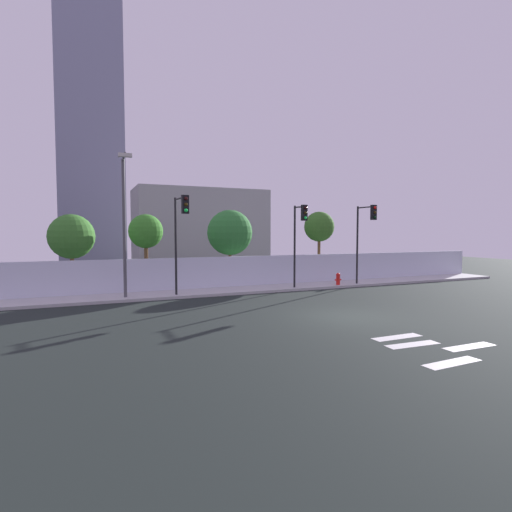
{
  "coord_description": "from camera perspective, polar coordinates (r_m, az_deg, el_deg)",
  "views": [
    {
      "loc": [
        -9.73,
        -13.12,
        3.39
      ],
      "look_at": [
        -1.21,
        6.5,
        2.14
      ],
      "focal_mm": 27.99,
      "sensor_mm": 36.0,
      "label": 1
    }
  ],
  "objects": [
    {
      "name": "traffic_light_center",
      "position": [
        23.26,
        6.27,
        3.97
      ],
      "size": [
        0.37,
        1.14,
        4.82
      ],
      "color": "black",
      "rests_on": "sidewalk"
    },
    {
      "name": "roadside_tree_leftmost",
      "position": [
        24.16,
        -24.87,
        2.51
      ],
      "size": [
        2.46,
        2.46,
        4.41
      ],
      "color": "brown",
      "rests_on": "ground"
    },
    {
      "name": "roadside_tree_midleft",
      "position": [
        24.39,
        -15.48,
        3.35
      ],
      "size": [
        2.01,
        2.01,
        4.48
      ],
      "color": "brown",
      "rests_on": "ground"
    },
    {
      "name": "street_lamp_curbside",
      "position": [
        20.69,
        -18.31,
        5.5
      ],
      "size": [
        0.61,
        2.09,
        6.87
      ],
      "color": "#4C4C51",
      "rests_on": "sidewalk"
    },
    {
      "name": "tower_on_skyline",
      "position": [
        49.81,
        -22.56,
        15.63
      ],
      "size": [
        6.83,
        5.0,
        28.4
      ],
      "primitive_type": "cube",
      "color": "gray",
      "rests_on": "ground"
    },
    {
      "name": "crosswalk_marking",
      "position": [
        13.18,
        23.77,
        -11.82
      ],
      "size": [
        3.53,
        3.03,
        0.01
      ],
      "color": "silver",
      "rests_on": "ground"
    },
    {
      "name": "fire_hydrant",
      "position": [
        25.32,
        11.65,
        -3.16
      ],
      "size": [
        0.44,
        0.26,
        0.74
      ],
      "color": "red",
      "rests_on": "sidewalk"
    },
    {
      "name": "roadside_tree_midright",
      "position": [
        25.66,
        -3.75,
        3.35
      ],
      "size": [
        2.9,
        2.9,
        4.85
      ],
      "color": "brown",
      "rests_on": "ground"
    },
    {
      "name": "sidewalk",
      "position": [
        23.67,
        1.05,
        -4.7
      ],
      "size": [
        36.0,
        2.4,
        0.15
      ],
      "primitive_type": "cube",
      "color": "#B2B2B2",
      "rests_on": "ground"
    },
    {
      "name": "roadside_tree_rightmost",
      "position": [
        28.64,
        9.02,
        4.11
      ],
      "size": [
        2.12,
        2.12,
        4.88
      ],
      "color": "brown",
      "rests_on": "ground"
    },
    {
      "name": "traffic_light_left",
      "position": [
        20.34,
        -10.74,
        4.56
      ],
      "size": [
        0.37,
        1.86,
        5.05
      ],
      "color": "black",
      "rests_on": "sidewalk"
    },
    {
      "name": "perimeter_wall",
      "position": [
        24.72,
        -0.19,
        -2.08
      ],
      "size": [
        36.0,
        0.18,
        1.8
      ],
      "primitive_type": "cube",
      "color": "silver",
      "rests_on": "sidewalk"
    },
    {
      "name": "traffic_light_right",
      "position": [
        25.55,
        15.42,
        4.0
      ],
      "size": [
        0.35,
        1.72,
        4.91
      ],
      "color": "black",
      "rests_on": "sidewalk"
    },
    {
      "name": "ground_plane",
      "position": [
        16.68,
        12.96,
        -8.46
      ],
      "size": [
        80.0,
        80.0,
        0.0
      ],
      "primitive_type": "plane",
      "color": "black"
    },
    {
      "name": "low_building_distant",
      "position": [
        37.99,
        -8.0,
        3.76
      ],
      "size": [
        11.87,
        6.0,
        7.37
      ],
      "primitive_type": "cube",
      "color": "#9C9C9C",
      "rests_on": "ground"
    }
  ]
}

